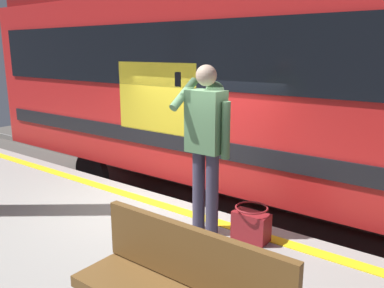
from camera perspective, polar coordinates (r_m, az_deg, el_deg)
ground_plane at (r=5.84m, az=-1.37°, el=-16.24°), size 23.47×23.47×0.00m
safety_line at (r=5.24m, az=-3.50°, el=-8.96°), size 15.34×0.16×0.01m
track_rail_near at (r=6.59m, az=4.68°, el=-11.88°), size 20.34×0.08×0.16m
track_rail_far at (r=7.75m, az=10.51°, el=-8.12°), size 20.34×0.08×0.16m
train_carriage at (r=6.02m, az=21.15°, el=8.15°), size 13.17×2.82×3.79m
passenger at (r=4.24m, az=2.07°, el=1.11°), size 0.57×0.55×1.84m
handbag at (r=4.38m, az=8.44°, el=-11.32°), size 0.39×0.35×0.37m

